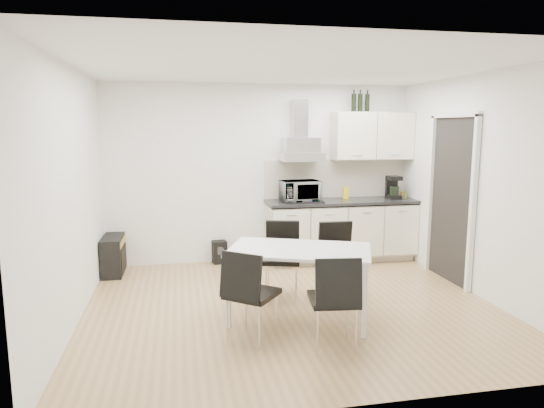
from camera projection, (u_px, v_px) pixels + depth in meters
The scene contains 15 objects.
ground at pixel (291, 306), 5.41m from camera, with size 4.50×4.50×0.00m, color tan.
wall_back at pixel (261, 174), 7.15m from camera, with size 4.50×0.10×2.60m, color white.
wall_front at pixel (361, 229), 3.27m from camera, with size 4.50×0.10×2.60m, color white.
wall_left at pixel (71, 197), 4.79m from camera, with size 0.10×4.00×2.60m, color white.
wall_right at pixel (480, 186), 5.63m from camera, with size 0.10×4.00×2.60m, color white.
ceiling at pixel (293, 66), 5.01m from camera, with size 4.50×4.50×0.00m, color white.
doorway at pixel (450, 201), 6.20m from camera, with size 0.08×1.04×2.10m, color white.
kitchenette at pixel (343, 205), 7.19m from camera, with size 2.22×0.64×2.52m.
dining_table at pixel (299, 256), 4.98m from camera, with size 1.63×1.28×0.75m.
chair_far_left at pixel (282, 260), 5.66m from camera, with size 0.44×0.50×0.88m, color black, non-canonical shape.
chair_far_right at pixel (339, 262), 5.61m from camera, with size 0.44×0.50×0.88m, color black, non-canonical shape.
chair_near_left at pixel (252, 295), 4.50m from camera, with size 0.44×0.50×0.88m, color black, non-canonical shape.
chair_near_right at pixel (333, 300), 4.35m from camera, with size 0.44×0.50×0.88m, color black, non-canonical shape.
guitar_amp at pixel (113, 255), 6.58m from camera, with size 0.28×0.62×0.52m.
floor_speaker at pixel (220, 252), 7.11m from camera, with size 0.20×0.18×0.33m, color black.
Camera 1 is at (-1.20, -5.03, 1.98)m, focal length 32.00 mm.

